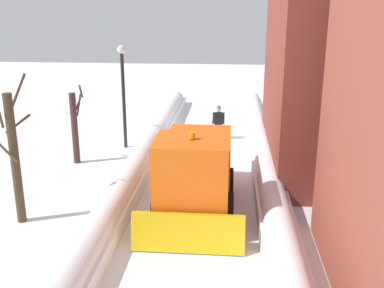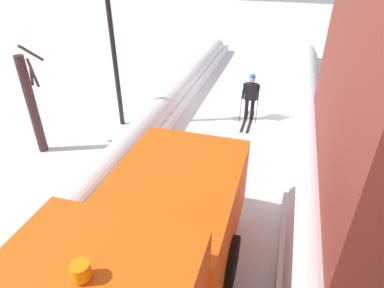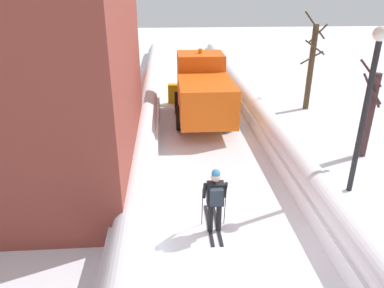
{
  "view_description": "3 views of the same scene",
  "coord_description": "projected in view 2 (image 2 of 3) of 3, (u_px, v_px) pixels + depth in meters",
  "views": [
    {
      "loc": [
        -1.09,
        23.4,
        6.69
      ],
      "look_at": [
        0.35,
        6.67,
        1.49
      ],
      "focal_mm": 42.13,
      "sensor_mm": 36.0,
      "label": 1
    },
    {
      "loc": [
        -1.66,
        12.5,
        5.79
      ],
      "look_at": [
        0.28,
        5.94,
        1.63
      ],
      "focal_mm": 30.89,
      "sensor_mm": 36.0,
      "label": 2
    },
    {
      "loc": [
        -1.66,
        -6.71,
        5.9
      ],
      "look_at": [
        -0.88,
        4.13,
        1.1
      ],
      "focal_mm": 33.8,
      "sensor_mm": 36.0,
      "label": 3
    }
  ],
  "objects": [
    {
      "name": "plow_truck",
      "position": [
        147.0,
        264.0,
        5.2
      ],
      "size": [
        3.2,
        5.98,
        3.12
      ],
      "color": "orange",
      "rests_on": "ground"
    },
    {
      "name": "bare_tree_near",
      "position": [
        32.0,
        103.0,
        9.97
      ],
      "size": [
        0.67,
        1.08,
        3.56
      ],
      "color": "#412A2A",
      "rests_on": "ground"
    },
    {
      "name": "street_lamp",
      "position": [
        112.0,
        38.0,
        10.77
      ],
      "size": [
        0.4,
        0.4,
        4.92
      ],
      "color": "black",
      "rests_on": "ground"
    },
    {
      "name": "skier",
      "position": [
        251.0,
        95.0,
        12.22
      ],
      "size": [
        0.62,
        1.8,
        1.81
      ],
      "color": "black",
      "rests_on": "ground"
    },
    {
      "name": "traffic_light_pole",
      "position": [
        364.0,
        89.0,
        6.71
      ],
      "size": [
        0.28,
        0.42,
        4.68
      ],
      "color": "black",
      "rests_on": "ground"
    }
  ]
}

